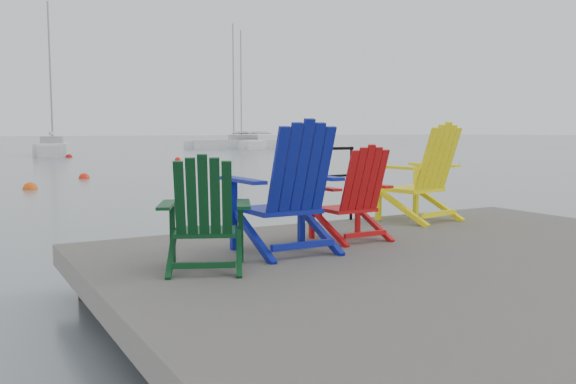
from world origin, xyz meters
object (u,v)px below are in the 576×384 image
sailboat_far (239,145)px  buoy_a (30,189)px  handrail (336,176)px  sailboat_mid (243,144)px  chair_yellow (423,173)px  buoy_b (84,178)px  chair_green (205,214)px  chair_red (353,194)px  buoy_d (69,157)px  sailboat_near (53,150)px  buoy_c (178,160)px  chair_blue (288,189)px

sailboat_far → buoy_a: bearing=161.4°
handrail → sailboat_mid: sailboat_mid is taller
chair_yellow → buoy_b: chair_yellow is taller
sailboat_far → buoy_a: (-21.19, -32.50, -0.36)m
sailboat_mid → handrail: bearing=-104.3°
sailboat_mid → buoy_b: (-20.00, -30.25, -0.36)m
handrail → chair_yellow: size_ratio=0.78×
chair_green → buoy_b: size_ratio=2.45×
sailboat_mid → buoy_b: 36.27m
chair_green → buoy_b: 16.89m
chair_red → buoy_a: chair_red is taller
handrail → chair_red: bearing=-116.5°
chair_red → buoy_b: (0.48, 16.18, -0.97)m
sailboat_far → buoy_d: bearing=140.2°
chair_yellow → sailboat_near: sailboat_near is taller
sailboat_near → sailboat_far: (17.00, 7.72, -0.00)m
sailboat_far → buoy_c: size_ratio=33.70×
handrail → chair_green: bearing=-144.2°
sailboat_mid → sailboat_far: size_ratio=0.97×
chair_yellow → buoy_c: bearing=66.7°
chair_yellow → chair_red: bearing=-166.2°
chair_blue → buoy_d: 33.86m
handrail → sailboat_far: 48.18m
chair_blue → chair_yellow: size_ratio=1.00×
chair_blue → buoy_d: (3.77, 33.63, -1.08)m
handrail → chair_green: 2.93m
sailboat_near → buoy_c: sailboat_near is taller
buoy_c → buoy_d: bearing=125.5°
buoy_c → chair_yellow: bearing=-102.8°
buoy_d → buoy_c: bearing=-54.5°
chair_yellow → chair_green: bearing=-170.3°
handrail → chair_blue: (-1.46, -1.42, 0.04)m
chair_yellow → buoy_d: bearing=77.1°
chair_green → buoy_b: (2.26, 16.71, -0.95)m
sailboat_near → handrail: bearing=-82.0°
sailboat_mid → buoy_c: (-13.01, -19.47, -0.36)m
buoy_a → buoy_b: buoy_a is taller
sailboat_mid → buoy_b: bearing=-114.0°
sailboat_near → sailboat_mid: bearing=37.2°
sailboat_far → buoy_b: size_ratio=31.21×
chair_green → chair_red: bearing=40.9°
buoy_a → buoy_b: bearing=57.8°
buoy_d → chair_yellow: bearing=-92.4°
handrail → chair_yellow: chair_yellow is taller
chair_green → chair_red: chair_red is taller
sailboat_near → buoy_c: 11.81m
handrail → chair_blue: size_ratio=0.78×
buoy_a → chair_green: bearing=-90.9°
buoy_a → buoy_b: size_ratio=1.09×
chair_red → sailboat_mid: sailboat_mid is taller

